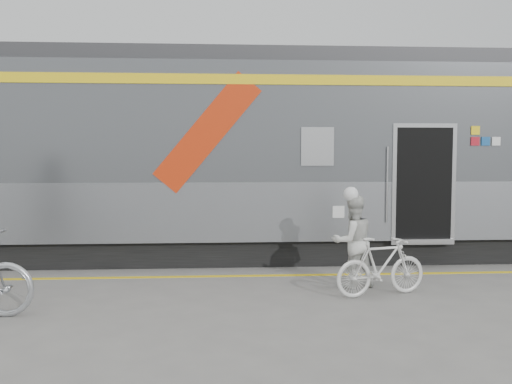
{
  "coord_description": "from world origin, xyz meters",
  "views": [
    {
      "loc": [
        -0.07,
        -7.1,
        2.11
      ],
      "look_at": [
        0.47,
        1.6,
        1.5
      ],
      "focal_mm": 38.0,
      "sensor_mm": 36.0,
      "label": 1
    }
  ],
  "objects": [
    {
      "name": "train",
      "position": [
        1.47,
        4.19,
        2.05
      ],
      "size": [
        24.0,
        3.17,
        4.1
      ],
      "color": "black",
      "rests_on": "ground"
    },
    {
      "name": "helmet_woman",
      "position": [
        1.98,
        1.27,
        1.58
      ],
      "size": [
        0.23,
        0.23,
        0.23
      ],
      "primitive_type": "sphere",
      "color": "white",
      "rests_on": "woman"
    },
    {
      "name": "woman",
      "position": [
        1.98,
        1.27,
        0.73
      ],
      "size": [
        0.83,
        0.72,
        1.46
      ],
      "primitive_type": "imported",
      "rotation": [
        0.0,
        0.0,
        3.4
      ],
      "color": "silver",
      "rests_on": "ground"
    },
    {
      "name": "ground",
      "position": [
        0.0,
        0.0,
        0.0
      ],
      "size": [
        90.0,
        90.0,
        0.0
      ],
      "primitive_type": "plane",
      "color": "slate",
      "rests_on": "ground"
    },
    {
      "name": "bicycle_right",
      "position": [
        2.28,
        0.72,
        0.44
      ],
      "size": [
        1.53,
        0.79,
        0.89
      ],
      "primitive_type": "imported",
      "rotation": [
        0.0,
        0.0,
        1.83
      ],
      "color": "silver",
      "rests_on": "ground"
    },
    {
      "name": "safety_strip",
      "position": [
        0.0,
        2.15,
        0.0
      ],
      "size": [
        24.0,
        0.12,
        0.01
      ],
      "primitive_type": "cube",
      "color": "yellow",
      "rests_on": "ground"
    }
  ]
}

